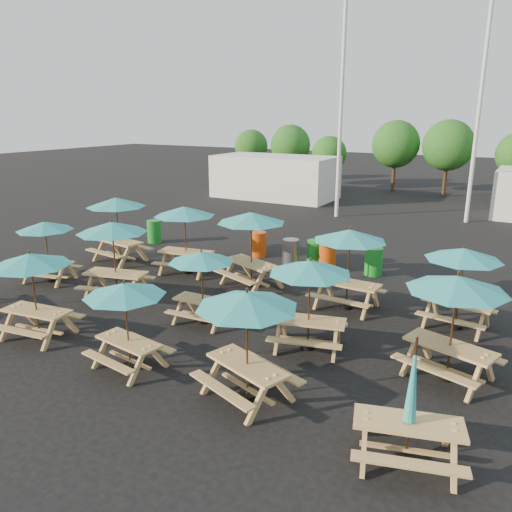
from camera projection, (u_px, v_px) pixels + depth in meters
The scene contains 29 objects.
ground at pixel (232, 302), 15.18m from camera, with size 120.00×120.00×0.00m, color black.
picnic_unit_1 at pixel (45, 230), 16.61m from camera, with size 2.20×2.20×2.10m.
picnic_unit_2 at pixel (116, 206), 18.78m from camera, with size 2.49×2.49×2.53m.
picnic_unit_3 at pixel (31, 265), 12.31m from camera, with size 2.24×2.24×2.26m.
picnic_unit_4 at pixel (112, 232), 15.06m from camera, with size 2.62×2.62×2.43m.
picnic_unit_5 at pixel (185, 215), 17.41m from camera, with size 2.51×2.51×2.45m.
picnic_unit_6 at pixel (125, 295), 10.81m from camera, with size 2.02×2.02×2.04m.
picnic_unit_7 at pixel (201, 261), 13.27m from camera, with size 1.89×1.89×2.03m.
picnic_unit_8 at pixel (251, 222), 15.99m from camera, with size 2.86×2.86×2.54m.
picnic_unit_9 at pixel (247, 307), 9.55m from camera, with size 2.57×2.57×2.30m.
picnic_unit_10 at pixel (310, 273), 11.70m from camera, with size 2.43×2.43×2.26m.
picnic_unit_11 at pixel (350, 240), 14.19m from camera, with size 2.20×2.20×2.41m.
picnic_unit_12 at pixel (410, 412), 8.02m from camera, with size 2.11×1.96×2.24m.
picnic_unit_13 at pixel (457, 290), 10.28m from camera, with size 2.59×2.59×2.37m.
picnic_unit_14 at pixel (463, 259), 12.88m from camera, with size 2.19×2.19×2.24m.
waste_bin_0 at pixel (154, 231), 22.12m from camera, with size 0.62×0.62×0.99m, color #188625.
waste_bin_1 at pixel (259, 244), 19.97m from camera, with size 0.62×0.62×0.99m, color #C7420B.
waste_bin_2 at pixel (291, 252), 18.83m from camera, with size 0.62×0.62×0.99m, color gray.
waste_bin_3 at pixel (315, 253), 18.67m from camera, with size 0.62×0.62×0.99m, color #188625.
waste_bin_4 at pixel (327, 258), 18.09m from camera, with size 0.62×0.62×0.99m, color #C7420B.
waste_bin_5 at pixel (374, 261), 17.65m from camera, with size 0.62×0.62×0.99m, color #188625.
mast_0 at pixel (341, 104), 26.16m from camera, with size 0.20×0.20×12.00m, color silver.
mast_1 at pixel (480, 104), 24.72m from camera, with size 0.20×0.20×12.00m, color silver.
event_tent_0 at pixel (275, 177), 33.63m from camera, with size 8.00×4.00×2.80m, color silver.
tree_0 at pixel (251, 146), 42.18m from camera, with size 2.80×2.80×4.24m.
tree_1 at pixel (290, 145), 38.90m from camera, with size 3.11×3.11×4.72m.
tree_2 at pixel (329, 154), 37.24m from camera, with size 2.59×2.59×3.93m.
tree_3 at pixel (396, 144), 35.69m from camera, with size 3.36×3.36×5.09m.
tree_4 at pixel (448, 145), 33.55m from camera, with size 3.41×3.41×5.17m.
Camera 1 is at (7.71, -11.95, 5.56)m, focal length 35.00 mm.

